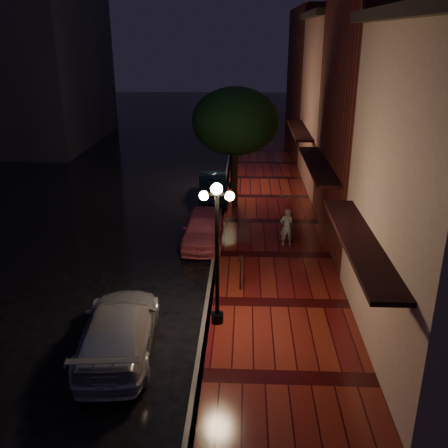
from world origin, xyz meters
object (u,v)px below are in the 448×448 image
at_px(pink_car, 203,228).
at_px(woman_with_umbrella, 288,212).
at_px(street_tree, 236,123).
at_px(streetlamp_far, 232,144).
at_px(silver_car, 119,329).
at_px(parking_meter, 240,269).
at_px(navy_car, 213,187).
at_px(streetlamp_near, 217,247).

bearing_deg(pink_car, woman_with_umbrella, -5.94).
bearing_deg(street_tree, streetlamp_far, 94.91).
distance_m(streetlamp_far, silver_car, 15.70).
xyz_separation_m(streetlamp_far, street_tree, (0.26, -3.01, 1.64)).
height_order(woman_with_umbrella, parking_meter, woman_with_umbrella).
height_order(silver_car, parking_meter, silver_car).
height_order(pink_car, navy_car, pink_car).
bearing_deg(streetlamp_near, parking_meter, 72.65).
bearing_deg(silver_car, pink_car, -107.59).
bearing_deg(woman_with_umbrella, silver_car, 47.19).
bearing_deg(navy_car, silver_car, -102.10).
relative_size(woman_with_umbrella, parking_meter, 1.79).
bearing_deg(parking_meter, woman_with_umbrella, 71.42).
bearing_deg(silver_car, street_tree, -108.43).
bearing_deg(streetlamp_far, navy_car, -119.17).
bearing_deg(streetlamp_near, navy_car, 94.42).
bearing_deg(parking_meter, pink_car, 117.35).
bearing_deg(parking_meter, navy_car, 105.49).
height_order(streetlamp_near, pink_car, streetlamp_near).
xyz_separation_m(streetlamp_far, navy_car, (-0.95, -1.70, -1.92)).
height_order(street_tree, navy_car, street_tree).
bearing_deg(streetlamp_far, silver_car, -99.65).
relative_size(navy_car, silver_car, 0.86).
relative_size(streetlamp_far, woman_with_umbrella, 1.97).
height_order(streetlamp_far, parking_meter, streetlamp_far).
relative_size(streetlamp_far, navy_car, 1.04).
bearing_deg(streetlamp_far, woman_with_umbrella, -72.94).
bearing_deg(street_tree, silver_car, -103.08).
xyz_separation_m(silver_car, woman_with_umbrella, (5.08, 7.31, 0.90)).
bearing_deg(streetlamp_far, street_tree, -85.09).
distance_m(streetlamp_far, street_tree, 3.44).
xyz_separation_m(streetlamp_near, navy_car, (-0.95, 12.30, -1.92)).
bearing_deg(pink_car, silver_car, -102.37).
relative_size(pink_car, parking_meter, 3.28).
distance_m(streetlamp_near, pink_car, 6.66).
bearing_deg(streetlamp_near, street_tree, 88.65).
bearing_deg(woman_with_umbrella, navy_car, -69.69).
bearing_deg(street_tree, streetlamp_near, -91.35).
bearing_deg(street_tree, navy_car, 132.76).
bearing_deg(street_tree, woman_with_umbrella, -66.30).
bearing_deg(pink_car, streetlamp_near, -81.56).
bearing_deg(streetlamp_near, silver_car, -152.49).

